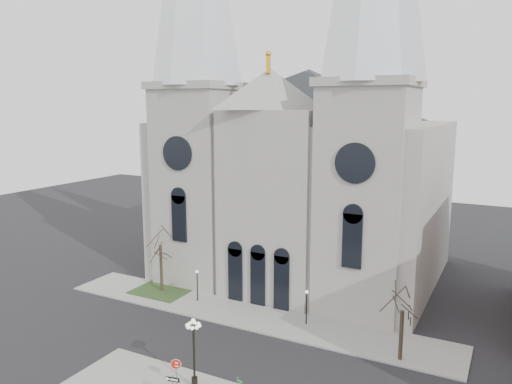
% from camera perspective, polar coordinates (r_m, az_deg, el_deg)
% --- Properties ---
extents(ground, '(160.00, 160.00, 0.00)m').
position_cam_1_polar(ground, '(41.30, -8.94, -19.17)').
color(ground, black).
rests_on(ground, ground).
extents(sidewalk_far, '(40.00, 6.00, 0.14)m').
position_cam_1_polar(sidewalk_far, '(49.55, -1.12, -13.78)').
color(sidewalk_far, gray).
rests_on(sidewalk_far, ground).
extents(grass_patch, '(6.00, 5.00, 0.18)m').
position_cam_1_polar(grass_patch, '(56.02, -10.69, -11.05)').
color(grass_patch, '#26401B').
rests_on(grass_patch, ground).
extents(cathedral, '(33.00, 26.66, 54.00)m').
position_cam_1_polar(cathedral, '(56.03, 4.75, 8.37)').
color(cathedral, '#A19F96').
rests_on(cathedral, ground).
extents(tree_left, '(3.20, 3.20, 7.50)m').
position_cam_1_polar(tree_left, '(54.31, -10.88, -5.63)').
color(tree_left, '#2C2119').
rests_on(tree_left, ground).
extents(tree_right, '(3.20, 3.20, 6.00)m').
position_cam_1_polar(tree_right, '(41.35, 16.41, -12.56)').
color(tree_right, '#2C2119').
rests_on(tree_right, ground).
extents(ped_lamp_left, '(0.32, 0.32, 3.26)m').
position_cam_1_polar(ped_lamp_left, '(52.05, -6.73, -9.97)').
color(ped_lamp_left, black).
rests_on(ped_lamp_left, sidewalk_far).
extents(ped_lamp_right, '(0.32, 0.32, 3.26)m').
position_cam_1_polar(ped_lamp_right, '(46.71, 5.79, -12.34)').
color(ped_lamp_right, black).
rests_on(ped_lamp_right, sidewalk_far).
extents(stop_sign, '(0.80, 0.11, 2.21)m').
position_cam_1_polar(stop_sign, '(37.80, -9.12, -19.12)').
color(stop_sign, slate).
rests_on(stop_sign, sidewalk_near).
extents(globe_lamp, '(1.48, 1.48, 5.24)m').
position_cam_1_polar(globe_lamp, '(36.80, -7.13, -16.92)').
color(globe_lamp, black).
rests_on(globe_lamp, sidewalk_near).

